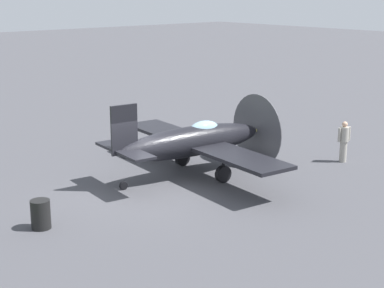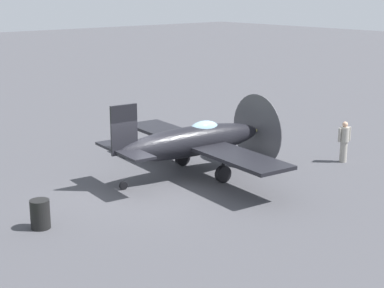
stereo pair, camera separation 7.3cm
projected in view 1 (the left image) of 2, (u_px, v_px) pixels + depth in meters
ground_plane at (138, 193)px, 21.52m from camera, size 160.00×160.00×0.00m
airplane_lead at (195, 141)px, 23.33m from camera, size 9.19×7.28×3.26m
ground_crew_chief at (344, 141)px, 25.21m from camera, size 0.38×0.61×1.73m
fuel_drum at (41, 214)px, 18.29m from camera, size 0.60×0.60×0.90m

